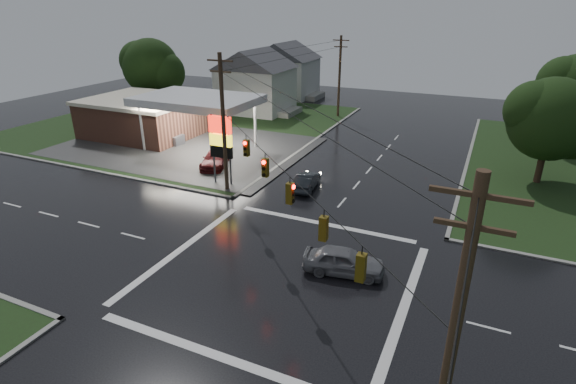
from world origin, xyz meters
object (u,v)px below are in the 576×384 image
at_px(car_pump, 215,158).
at_px(utility_pole_n, 339,76).
at_px(utility_pole_se, 450,357).
at_px(tree_ne_near, 553,120).
at_px(house_near, 256,80).
at_px(gas_station, 152,115).
at_px(car_crossing, 344,261).
at_px(pylon_sign, 221,139).
at_px(house_far, 286,69).
at_px(tree_nw_behind, 152,67).
at_px(car_north, 307,181).
at_px(utility_pole_nw, 223,122).

bearing_deg(car_pump, utility_pole_n, 60.81).
relative_size(utility_pole_n, car_pump, 2.03).
distance_m(utility_pole_se, tree_ne_near, 31.83).
relative_size(utility_pole_se, house_near, 1.00).
height_order(house_near, tree_ne_near, tree_ne_near).
xyz_separation_m(utility_pole_se, utility_pole_n, (-19.00, 47.50, -0.25)).
relative_size(gas_station, utility_pole_se, 2.38).
relative_size(gas_station, utility_pole_n, 2.50).
xyz_separation_m(utility_pole_se, house_near, (-30.45, 45.50, -1.32)).
xyz_separation_m(tree_ne_near, car_crossing, (-10.97, -20.37, -4.77)).
xyz_separation_m(pylon_sign, tree_ne_near, (24.64, 11.49, 1.55)).
height_order(house_far, car_crossing, house_far).
bearing_deg(car_pump, car_crossing, -56.07).
xyz_separation_m(utility_pole_n, car_pump, (-4.10, -23.91, -4.72)).
height_order(utility_pole_se, car_crossing, utility_pole_se).
height_order(gas_station, utility_pole_se, utility_pole_se).
bearing_deg(utility_pole_n, gas_station, -131.47).
height_order(house_near, car_pump, house_near).
bearing_deg(utility_pole_se, tree_ne_near, 81.62).
distance_m(utility_pole_n, car_pump, 24.71).
bearing_deg(car_crossing, utility_pole_se, -159.95).
relative_size(utility_pole_n, house_near, 0.95).
bearing_deg(car_pump, gas_station, 135.64).
bearing_deg(gas_station, car_crossing, -32.07).
distance_m(tree_nw_behind, car_north, 35.37).
distance_m(house_near, house_far, 12.04).
xyz_separation_m(gas_station, car_crossing, (28.85, -18.07, -1.76)).
distance_m(pylon_sign, tree_ne_near, 27.23).
xyz_separation_m(tree_nw_behind, tree_ne_near, (47.98, -8.00, -0.62)).
bearing_deg(car_north, tree_nw_behind, -36.64).
bearing_deg(gas_station, car_pump, -24.91).
bearing_deg(car_north, utility_pole_se, 114.19).
relative_size(gas_station, car_pump, 5.06).
relative_size(house_far, tree_ne_near, 1.23).
bearing_deg(car_north, house_far, -69.25).
height_order(house_near, car_crossing, house_near).
xyz_separation_m(utility_pole_se, house_far, (-31.45, 57.50, -1.32)).
xyz_separation_m(car_crossing, car_pump, (-16.77, 12.47, -0.04)).
distance_m(utility_pole_nw, car_crossing, 15.71).
distance_m(house_near, car_crossing, 42.15).
xyz_separation_m(utility_pole_se, tree_ne_near, (4.64, 31.49, -0.16)).
bearing_deg(tree_nw_behind, utility_pole_se, -42.34).
height_order(utility_pole_se, house_far, utility_pole_se).
xyz_separation_m(gas_station, utility_pole_se, (35.18, -29.20, 3.17)).
bearing_deg(car_north, car_crossing, 115.34).
distance_m(house_near, tree_nw_behind, 14.33).
bearing_deg(tree_nw_behind, pylon_sign, -39.87).
distance_m(gas_station, car_north, 23.30).
height_order(house_near, tree_nw_behind, tree_nw_behind).
bearing_deg(utility_pole_n, car_pump, -99.73).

